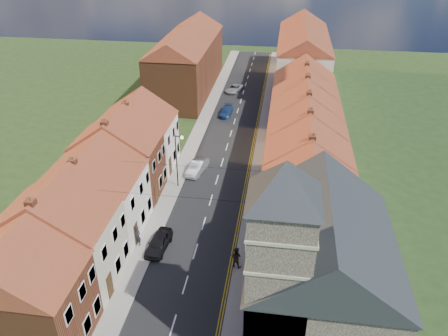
% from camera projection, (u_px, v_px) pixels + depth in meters
% --- Properties ---
extents(road, '(7.00, 90.00, 0.02)m').
position_uv_depth(road, '(227.00, 147.00, 54.88)').
color(road, black).
rests_on(road, ground).
extents(pavement_left, '(1.80, 90.00, 0.12)m').
position_uv_depth(pavement_left, '(193.00, 144.00, 55.40)').
color(pavement_left, '#A39B94').
rests_on(pavement_left, ground).
extents(pavement_right, '(1.80, 90.00, 0.12)m').
position_uv_depth(pavement_right, '(262.00, 149.00, 54.31)').
color(pavement_right, '#A39B94').
rests_on(pavement_right, ground).
extents(church, '(11.25, 14.25, 15.20)m').
position_uv_depth(church, '(315.00, 263.00, 27.91)').
color(church, '#352F25').
rests_on(church, ground).
extents(cottage_r_tudor, '(8.30, 5.20, 9.00)m').
position_uv_depth(cottage_r_tudor, '(308.00, 200.00, 36.67)').
color(cottage_r_tudor, '#B1A694').
rests_on(cottage_r_tudor, ground).
extents(cottage_r_white_near, '(8.30, 6.00, 9.00)m').
position_uv_depth(cottage_r_white_near, '(307.00, 168.00, 41.29)').
color(cottage_r_white_near, '#F7D8C3').
rests_on(cottage_r_white_near, ground).
extents(cottage_r_cream_mid, '(8.30, 5.20, 9.00)m').
position_uv_depth(cottage_r_cream_mid, '(306.00, 143.00, 45.92)').
color(cottage_r_cream_mid, '#B1A694').
rests_on(cottage_r_cream_mid, ground).
extents(cottage_r_pink, '(8.30, 6.00, 9.00)m').
position_uv_depth(cottage_r_pink, '(305.00, 122.00, 50.56)').
color(cottage_r_pink, '#B1A694').
rests_on(cottage_r_pink, ground).
extents(cottage_r_white_far, '(8.30, 5.20, 9.00)m').
position_uv_depth(cottage_r_white_far, '(304.00, 105.00, 55.19)').
color(cottage_r_white_far, brown).
rests_on(cottage_r_white_far, ground).
extents(cottage_r_cream_far, '(8.30, 6.00, 9.00)m').
position_uv_depth(cottage_r_cream_far, '(304.00, 90.00, 59.82)').
color(cottage_r_cream_far, '#F7D8C3').
rests_on(cottage_r_cream_far, ground).
extents(cottage_l_brick_near, '(8.30, 5.70, 8.80)m').
position_uv_depth(cottage_l_brick_near, '(19.00, 290.00, 27.90)').
color(cottage_l_brick_near, brown).
rests_on(cottage_l_brick_near, ground).
extents(cottage_l_cream, '(8.30, 6.30, 9.10)m').
position_uv_depth(cottage_l_cream, '(60.00, 232.00, 32.80)').
color(cottage_l_cream, '#B1A694').
rests_on(cottage_l_cream, ground).
extents(cottage_l_white, '(8.30, 6.90, 8.80)m').
position_uv_depth(cottage_l_white, '(94.00, 189.00, 38.36)').
color(cottage_l_white, white).
rests_on(cottage_l_white, ground).
extents(cottage_l_brick_mid, '(8.30, 5.70, 9.10)m').
position_uv_depth(cottage_l_brick_mid, '(118.00, 155.00, 43.52)').
color(cottage_l_brick_mid, brown).
rests_on(cottage_l_brick_mid, ground).
extents(cottage_l_pink, '(8.30, 6.30, 8.80)m').
position_uv_depth(cottage_l_pink, '(137.00, 132.00, 48.57)').
color(cottage_l_pink, white).
rests_on(cottage_l_pink, ground).
extents(block_right_far, '(8.30, 24.20, 10.50)m').
position_uv_depth(block_right_far, '(303.00, 54.00, 72.54)').
color(block_right_far, '#B1A694').
rests_on(block_right_far, ground).
extents(block_left_far, '(8.30, 24.20, 10.50)m').
position_uv_depth(block_left_far, '(187.00, 58.00, 70.54)').
color(block_left_far, brown).
rests_on(block_left_far, ground).
extents(lamppost, '(0.88, 0.15, 6.00)m').
position_uv_depth(lamppost, '(177.00, 158.00, 45.01)').
color(lamppost, black).
rests_on(lamppost, pavement_left).
extents(car_near, '(1.90, 4.01, 1.33)m').
position_uv_depth(car_near, '(159.00, 243.00, 37.74)').
color(car_near, black).
rests_on(car_near, ground).
extents(car_mid, '(2.22, 4.25, 1.33)m').
position_uv_depth(car_mid, '(197.00, 167.00, 49.14)').
color(car_mid, '#9C9DA3').
rests_on(car_mid, ground).
extents(car_far, '(1.74, 3.96, 1.13)m').
position_uv_depth(car_far, '(226.00, 111.00, 63.47)').
color(car_far, navy).
rests_on(car_far, ground).
extents(car_distant, '(3.04, 4.35, 1.10)m').
position_uv_depth(car_distant, '(234.00, 89.00, 71.95)').
color(car_distant, '#AEB1B6').
rests_on(car_distant, ground).
extents(pedestrian_left, '(0.81, 0.65, 1.92)m').
position_uv_depth(pedestrian_left, '(137.00, 236.00, 37.85)').
color(pedestrian_left, black).
rests_on(pedestrian_left, pavement_left).
extents(pedestrian_right, '(1.08, 0.94, 1.90)m').
position_uv_depth(pedestrian_right, '(236.00, 257.00, 35.53)').
color(pedestrian_right, '#2A2421').
rests_on(pedestrian_right, pavement_right).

